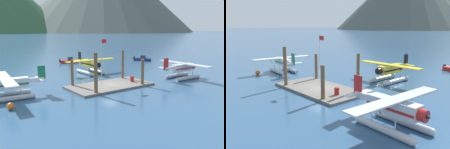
# 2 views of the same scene
# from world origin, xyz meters

# --- Properties ---
(ground_plane) EXTENTS (1200.00, 1200.00, 0.00)m
(ground_plane) POSITION_xyz_m (0.00, 0.00, 0.00)
(ground_plane) COLOR #2D5175
(dock_platform) EXTENTS (12.53, 6.39, 0.30)m
(dock_platform) POSITION_xyz_m (0.00, 0.00, 0.15)
(dock_platform) COLOR #66605B
(dock_platform) RESTS_ON ground
(piling_near_left) EXTENTS (0.49, 0.49, 5.60)m
(piling_near_left) POSITION_xyz_m (-4.17, -2.61, 2.80)
(piling_near_left) COLOR brown
(piling_near_left) RESTS_ON ground
(piling_near_right) EXTENTS (0.47, 0.47, 4.15)m
(piling_near_right) POSITION_xyz_m (4.16, -2.62, 2.07)
(piling_near_right) COLOR brown
(piling_near_right) RESTS_ON ground
(piling_far_left) EXTENTS (0.44, 0.44, 4.12)m
(piling_far_left) POSITION_xyz_m (-4.72, 3.00, 2.06)
(piling_far_left) COLOR brown
(piling_far_left) RESTS_ON ground
(piling_far_right) EXTENTS (0.40, 0.40, 5.06)m
(piling_far_right) POSITION_xyz_m (4.56, 2.60, 2.53)
(piling_far_right) COLOR brown
(piling_far_right) RESTS_ON ground
(flagpole) EXTENTS (0.95, 0.10, 6.92)m
(flagpole) POSITION_xyz_m (-0.82, 0.85, 4.54)
(flagpole) COLOR silver
(flagpole) RESTS_ON dock_platform
(fuel_drum) EXTENTS (0.62, 0.62, 0.88)m
(fuel_drum) POSITION_xyz_m (4.02, -0.44, 0.74)
(fuel_drum) COLOR #AD1E19
(fuel_drum) RESTS_ON dock_platform
(mooring_buoy) EXTENTS (0.80, 0.80, 0.80)m
(mooring_buoy) POSITION_xyz_m (-14.83, -2.14, 0.40)
(mooring_buoy) COLOR orange
(mooring_buoy) RESTS_ON ground
(seaplane_white_port_fwd) EXTENTS (7.96, 10.48, 3.84)m
(seaplane_white_port_fwd) POSITION_xyz_m (-13.89, 2.33, 1.58)
(seaplane_white_port_fwd) COLOR #B7BABF
(seaplane_white_port_fwd) RESTS_ON ground
(seaplane_yellow_bow_right) EXTENTS (10.40, 7.98, 3.84)m
(seaplane_yellow_bow_right) POSITION_xyz_m (3.29, 10.92, 1.58)
(seaplane_yellow_bow_right) COLOR #B7BABF
(seaplane_yellow_bow_right) RESTS_ON ground
(seaplane_silver_stbd_aft) EXTENTS (7.98, 10.44, 3.84)m
(seaplane_silver_stbd_aft) POSITION_xyz_m (13.67, -2.69, 1.58)
(seaplane_silver_stbd_aft) COLOR #B7BABF
(seaplane_silver_stbd_aft) RESTS_ON ground
(boat_red_open_north) EXTENTS (4.74, 2.68, 1.50)m
(boat_red_open_north) POSITION_xyz_m (6.58, 26.41, 0.49)
(boat_red_open_north) COLOR #B2231E
(boat_red_open_north) RESTS_ON ground
(boat_navy_open_east) EXTENTS (3.31, 4.44, 1.50)m
(boat_navy_open_east) POSITION_xyz_m (24.08, 18.18, 0.49)
(boat_navy_open_east) COLOR navy
(boat_navy_open_east) RESTS_ON ground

